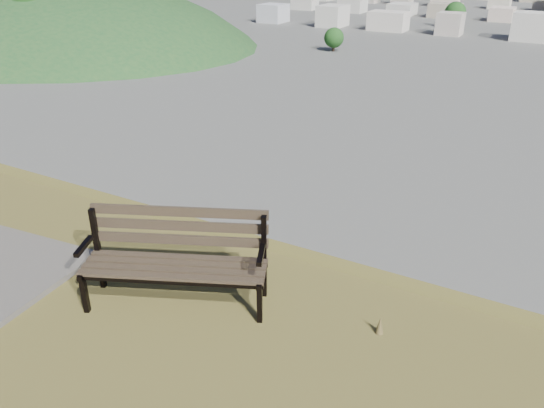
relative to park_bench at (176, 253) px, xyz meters
The scene contains 2 objects.
park_bench is the anchor object (origin of this frame).
green_wooded_hill 188.82m from the park_bench, 140.84° to the left, with size 157.43×125.95×78.72m.
Camera 1 is at (3.47, -0.81, 28.34)m, focal length 35.00 mm.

